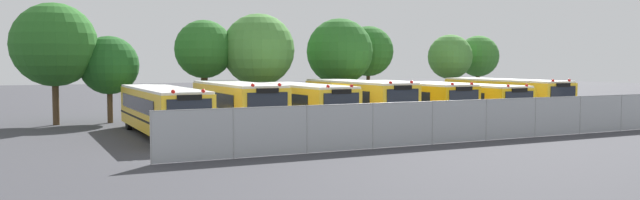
{
  "coord_description": "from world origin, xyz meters",
  "views": [
    {
      "loc": [
        -17.79,
        -31.43,
        3.77
      ],
      "look_at": [
        -2.52,
        0.0,
        1.6
      ],
      "focal_mm": 34.34,
      "sensor_mm": 36.0,
      "label": 1
    }
  ],
  "objects_px": {
    "tree_0": "(55,46)",
    "traffic_cone": "(527,130)",
    "school_bus_5": "(460,100)",
    "tree_1": "(108,65)",
    "school_bus_4": "(411,100)",
    "tree_3": "(259,49)",
    "school_bus_0": "(162,109)",
    "school_bus_2": "(303,104)",
    "school_bus_3": "(357,101)",
    "tree_7": "(479,56)",
    "tree_2": "(203,48)",
    "tree_4": "(341,52)",
    "tree_5": "(368,51)",
    "school_bus_6": "(505,97)",
    "tree_6": "(449,58)",
    "school_bus_1": "(237,105)"
  },
  "relations": [
    {
      "from": "tree_4",
      "to": "tree_5",
      "type": "relative_size",
      "value": 1.06
    },
    {
      "from": "tree_0",
      "to": "tree_4",
      "type": "relative_size",
      "value": 1.05
    },
    {
      "from": "school_bus_4",
      "to": "school_bus_6",
      "type": "xyz_separation_m",
      "value": [
        7.71,
        0.24,
        0.04
      ]
    },
    {
      "from": "tree_0",
      "to": "tree_3",
      "type": "height_order",
      "value": "tree_0"
    },
    {
      "from": "tree_7",
      "to": "school_bus_3",
      "type": "bearing_deg",
      "value": -151.0
    },
    {
      "from": "tree_6",
      "to": "tree_7",
      "type": "xyz_separation_m",
      "value": [
        4.23,
        1.35,
        0.16
      ]
    },
    {
      "from": "school_bus_5",
      "to": "school_bus_1",
      "type": "bearing_deg",
      "value": 0.29
    },
    {
      "from": "school_bus_6",
      "to": "tree_4",
      "type": "relative_size",
      "value": 1.5
    },
    {
      "from": "school_bus_1",
      "to": "school_bus_5",
      "type": "xyz_separation_m",
      "value": [
        15.14,
        0.12,
        -0.13
      ]
    },
    {
      "from": "tree_2",
      "to": "tree_6",
      "type": "bearing_deg",
      "value": -0.51
    },
    {
      "from": "tree_3",
      "to": "traffic_cone",
      "type": "xyz_separation_m",
      "value": [
        9.07,
        -15.51,
        -4.4
      ]
    },
    {
      "from": "tree_4",
      "to": "school_bus_6",
      "type": "bearing_deg",
      "value": -43.41
    },
    {
      "from": "tree_7",
      "to": "tree_2",
      "type": "bearing_deg",
      "value": -177.25
    },
    {
      "from": "school_bus_4",
      "to": "traffic_cone",
      "type": "relative_size",
      "value": 20.57
    },
    {
      "from": "school_bus_5",
      "to": "tree_1",
      "type": "bearing_deg",
      "value": -21.54
    },
    {
      "from": "school_bus_3",
      "to": "tree_1",
      "type": "distance_m",
      "value": 15.54
    },
    {
      "from": "school_bus_3",
      "to": "tree_4",
      "type": "bearing_deg",
      "value": -110.76
    },
    {
      "from": "school_bus_6",
      "to": "tree_6",
      "type": "bearing_deg",
      "value": -100.31
    },
    {
      "from": "tree_0",
      "to": "traffic_cone",
      "type": "relative_size",
      "value": 15.12
    },
    {
      "from": "school_bus_2",
      "to": "school_bus_3",
      "type": "bearing_deg",
      "value": -174.59
    },
    {
      "from": "school_bus_3",
      "to": "traffic_cone",
      "type": "height_order",
      "value": "school_bus_3"
    },
    {
      "from": "school_bus_3",
      "to": "tree_0",
      "type": "xyz_separation_m",
      "value": [
        -16.08,
        8.25,
        3.27
      ]
    },
    {
      "from": "school_bus_0",
      "to": "tree_0",
      "type": "distance_m",
      "value": 10.13
    },
    {
      "from": "school_bus_5",
      "to": "tree_0",
      "type": "distance_m",
      "value": 25.32
    },
    {
      "from": "school_bus_0",
      "to": "tree_5",
      "type": "distance_m",
      "value": 20.31
    },
    {
      "from": "tree_5",
      "to": "tree_1",
      "type": "bearing_deg",
      "value": -176.35
    },
    {
      "from": "school_bus_2",
      "to": "tree_6",
      "type": "distance_m",
      "value": 19.14
    },
    {
      "from": "school_bus_2",
      "to": "tree_2",
      "type": "bearing_deg",
      "value": -70.64
    },
    {
      "from": "school_bus_5",
      "to": "tree_4",
      "type": "distance_m",
      "value": 9.72
    },
    {
      "from": "school_bus_1",
      "to": "school_bus_3",
      "type": "relative_size",
      "value": 1.0
    },
    {
      "from": "tree_5",
      "to": "traffic_cone",
      "type": "relative_size",
      "value": 13.55
    },
    {
      "from": "tree_3",
      "to": "tree_7",
      "type": "distance_m",
      "value": 20.8
    },
    {
      "from": "tree_3",
      "to": "tree_5",
      "type": "relative_size",
      "value": 1.08
    },
    {
      "from": "school_bus_0",
      "to": "school_bus_5",
      "type": "distance_m",
      "value": 19.1
    },
    {
      "from": "school_bus_6",
      "to": "tree_3",
      "type": "relative_size",
      "value": 1.47
    },
    {
      "from": "tree_0",
      "to": "tree_3",
      "type": "distance_m",
      "value": 12.7
    },
    {
      "from": "tree_4",
      "to": "traffic_cone",
      "type": "relative_size",
      "value": 14.37
    },
    {
      "from": "tree_5",
      "to": "tree_3",
      "type": "bearing_deg",
      "value": -170.28
    },
    {
      "from": "tree_0",
      "to": "tree_1",
      "type": "bearing_deg",
      "value": -4.09
    },
    {
      "from": "school_bus_6",
      "to": "tree_7",
      "type": "distance_m",
      "value": 11.66
    },
    {
      "from": "tree_4",
      "to": "tree_5",
      "type": "xyz_separation_m",
      "value": [
        3.17,
        1.38,
        0.09
      ]
    },
    {
      "from": "traffic_cone",
      "to": "tree_7",
      "type": "bearing_deg",
      "value": 56.36
    },
    {
      "from": "tree_3",
      "to": "tree_7",
      "type": "xyz_separation_m",
      "value": [
        20.71,
        1.97,
        -0.35
      ]
    },
    {
      "from": "school_bus_0",
      "to": "tree_1",
      "type": "distance_m",
      "value": 8.63
    },
    {
      "from": "school_bus_0",
      "to": "traffic_cone",
      "type": "distance_m",
      "value": 18.89
    },
    {
      "from": "school_bus_6",
      "to": "tree_1",
      "type": "bearing_deg",
      "value": -16.89
    },
    {
      "from": "tree_3",
      "to": "school_bus_3",
      "type": "bearing_deg",
      "value": -66.04
    },
    {
      "from": "tree_2",
      "to": "school_bus_4",
      "type": "bearing_deg",
      "value": -39.13
    },
    {
      "from": "tree_1",
      "to": "tree_2",
      "type": "height_order",
      "value": "tree_2"
    },
    {
      "from": "school_bus_5",
      "to": "tree_0",
      "type": "xyz_separation_m",
      "value": [
        -23.67,
        8.32,
        3.4
      ]
    }
  ]
}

